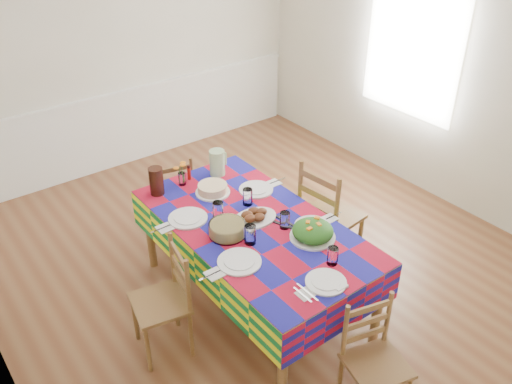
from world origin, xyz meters
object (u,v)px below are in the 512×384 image
dining_table (254,233)px  chair_right (328,217)px  meat_platter (254,216)px  chair_far (174,195)px  green_pitcher (217,163)px  tea_pitcher (156,181)px  chair_near (373,361)px  chair_left (165,301)px

dining_table → chair_right: 0.83m
meat_platter → chair_far: (-0.05, 1.24, -0.40)m
chair_right → meat_platter: bearing=79.7°
meat_platter → green_pitcher: green_pitcher is taller
tea_pitcher → chair_far: bearing=49.9°
chair_right → chair_near: bearing=141.6°
green_pitcher → chair_right: chair_right is taller
green_pitcher → tea_pitcher: 0.58m
chair_left → chair_far: bearing=159.4°
meat_platter → chair_near: meat_platter is taller
green_pitcher → meat_platter: bearing=-102.2°
tea_pitcher → chair_far: tea_pitcher is taller
tea_pitcher → chair_near: tea_pitcher is taller
meat_platter → chair_near: (-0.03, -1.33, -0.40)m
dining_table → tea_pitcher: (-0.38, 0.85, 0.21)m
meat_platter → tea_pitcher: 0.91m
meat_platter → chair_right: 0.82m
chair_left → tea_pitcher: bearing=164.3°
chair_left → chair_near: bearing=44.1°
chair_left → meat_platter: bearing=104.9°
green_pitcher → tea_pitcher: tea_pitcher is taller
meat_platter → dining_table: bearing=-132.5°
green_pitcher → chair_near: 2.16m
dining_table → chair_right: (0.81, -0.01, -0.18)m
meat_platter → tea_pitcher: tea_pitcher is taller
tea_pitcher → chair_near: size_ratio=0.28×
chair_far → chair_right: 1.53m
green_pitcher → chair_far: green_pitcher is taller
dining_table → chair_right: size_ratio=1.91×
dining_table → chair_right: chair_right is taller
green_pitcher → chair_near: green_pitcher is taller
tea_pitcher → green_pitcher: bearing=-3.4°
dining_table → green_pitcher: 0.86m
meat_platter → green_pitcher: bearing=77.8°
green_pitcher → chair_far: (-0.21, 0.47, -0.49)m
tea_pitcher → chair_right: (1.18, -0.85, -0.39)m
tea_pitcher → chair_left: bearing=-117.0°
tea_pitcher → chair_far: (0.37, 0.44, -0.49)m
green_pitcher → chair_near: bearing=-95.4°
chair_near → chair_far: chair_near is taller
chair_far → meat_platter: bearing=105.0°
chair_far → chair_left: size_ratio=0.92×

